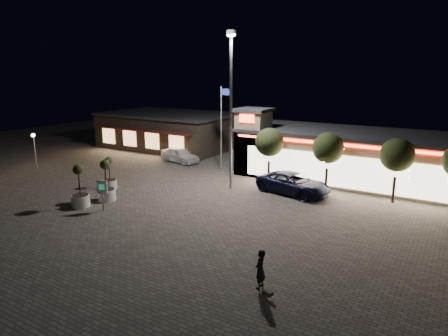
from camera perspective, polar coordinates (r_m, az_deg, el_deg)
The scene contains 17 objects.
ground at distance 27.87m, azimuth -11.08°, elevation -6.25°, with size 90.00×90.00×0.00m, color #655C51.
retail_building at distance 36.70m, azimuth 17.49°, elevation 1.78°, with size 20.40×8.40×6.10m.
restaurant_building at distance 51.03m, azimuth -7.80°, elevation 5.43°, with size 16.40×11.00×4.30m.
floodlight_pole at distance 31.59m, azimuth 1.00°, elevation 9.40°, with size 0.60×0.40×12.38m.
flagpole at distance 38.08m, azimuth -0.28°, elevation 6.70°, with size 0.95×0.10×8.00m.
lamp_post_west at distance 43.31m, azimuth -25.50°, elevation 3.15°, with size 0.36×0.36×3.48m.
string_tree_a at distance 33.74m, azimuth 6.50°, elevation 3.67°, with size 2.42×2.42×4.79m.
string_tree_b at distance 32.00m, azimuth 14.65°, elevation 2.76°, with size 2.42×2.42×4.79m.
string_tree_c at distance 30.98m, azimuth 23.51°, elevation 1.71°, with size 2.42×2.42×4.79m.
pickup_truck at distance 31.67m, azimuth 9.90°, elevation -2.20°, with size 2.73×5.91×1.64m, color black.
white_sedan at distance 42.27m, azimuth -6.33°, elevation 1.88°, with size 1.87×4.64×1.58m, color white.
pedestrian at distance 18.17m, azimuth 5.19°, elevation -14.20°, with size 0.66×0.43×1.80m, color black.
dog at distance 17.70m, azimuth 6.46°, elevation -17.44°, with size 0.48×0.17×0.26m.
planter_left at distance 33.85m, azimuth -15.98°, elevation -1.50°, with size 1.08×1.08×2.66m.
planter_mid at distance 29.97m, azimuth -19.85°, elevation -3.48°, with size 1.25×1.25×3.08m.
planter_right at distance 30.80m, azimuth -16.42°, elevation -2.75°, with size 1.27×1.27×3.12m.
valet_sign at distance 28.51m, azimuth -17.00°, elevation -2.97°, with size 0.68×0.34×2.15m.
Camera 1 is at (17.92, -19.18, 9.38)m, focal length 32.00 mm.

